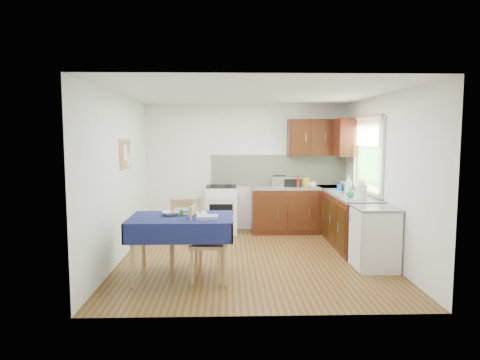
{
  "coord_description": "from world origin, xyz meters",
  "views": [
    {
      "loc": [
        -0.38,
        -6.4,
        1.88
      ],
      "look_at": [
        -0.18,
        0.34,
        1.18
      ],
      "focal_mm": 32.0,
      "sensor_mm": 36.0,
      "label": 1
    }
  ],
  "objects_px": {
    "toaster": "(279,181)",
    "sandwich_press": "(292,182)",
    "dish_rack": "(344,191)",
    "kettle": "(361,191)",
    "dining_table": "(181,224)",
    "chair_far": "(186,231)",
    "chair_near": "(204,240)"
  },
  "relations": [
    {
      "from": "sandwich_press",
      "to": "kettle",
      "type": "height_order",
      "value": "kettle"
    },
    {
      "from": "dish_rack",
      "to": "kettle",
      "type": "xyz_separation_m",
      "value": [
        0.03,
        -0.85,
        0.11
      ]
    },
    {
      "from": "dining_table",
      "to": "chair_near",
      "type": "relative_size",
      "value": 1.36
    },
    {
      "from": "chair_far",
      "to": "chair_near",
      "type": "distance_m",
      "value": 0.48
    },
    {
      "from": "sandwich_press",
      "to": "chair_near",
      "type": "bearing_deg",
      "value": -117.7
    },
    {
      "from": "chair_far",
      "to": "chair_near",
      "type": "xyz_separation_m",
      "value": [
        0.27,
        -0.39,
        -0.03
      ]
    },
    {
      "from": "toaster",
      "to": "dish_rack",
      "type": "relative_size",
      "value": 0.75
    },
    {
      "from": "chair_far",
      "to": "toaster",
      "type": "distance_m",
      "value": 2.86
    },
    {
      "from": "dining_table",
      "to": "chair_near",
      "type": "height_order",
      "value": "chair_near"
    },
    {
      "from": "sandwich_press",
      "to": "kettle",
      "type": "distance_m",
      "value": 1.92
    },
    {
      "from": "dining_table",
      "to": "chair_far",
      "type": "bearing_deg",
      "value": 70.12
    },
    {
      "from": "sandwich_press",
      "to": "kettle",
      "type": "relative_size",
      "value": 1.08
    },
    {
      "from": "chair_near",
      "to": "kettle",
      "type": "distance_m",
      "value": 2.64
    },
    {
      "from": "dining_table",
      "to": "sandwich_press",
      "type": "bearing_deg",
      "value": 39.38
    },
    {
      "from": "toaster",
      "to": "dish_rack",
      "type": "bearing_deg",
      "value": -63.21
    },
    {
      "from": "dining_table",
      "to": "dish_rack",
      "type": "distance_m",
      "value": 3.19
    },
    {
      "from": "toaster",
      "to": "kettle",
      "type": "bearing_deg",
      "value": -81.37
    },
    {
      "from": "chair_near",
      "to": "kettle",
      "type": "height_order",
      "value": "kettle"
    },
    {
      "from": "chair_near",
      "to": "kettle",
      "type": "bearing_deg",
      "value": -61.72
    },
    {
      "from": "dining_table",
      "to": "toaster",
      "type": "relative_size",
      "value": 4.66
    },
    {
      "from": "chair_far",
      "to": "chair_near",
      "type": "height_order",
      "value": "chair_far"
    },
    {
      "from": "toaster",
      "to": "sandwich_press",
      "type": "height_order",
      "value": "toaster"
    },
    {
      "from": "dining_table",
      "to": "toaster",
      "type": "height_order",
      "value": "toaster"
    },
    {
      "from": "kettle",
      "to": "dish_rack",
      "type": "bearing_deg",
      "value": 92.3
    },
    {
      "from": "dining_table",
      "to": "dish_rack",
      "type": "height_order",
      "value": "dish_rack"
    },
    {
      "from": "chair_far",
      "to": "dining_table",
      "type": "bearing_deg",
      "value": 74.29
    },
    {
      "from": "sandwich_press",
      "to": "dish_rack",
      "type": "xyz_separation_m",
      "value": [
        0.79,
        -0.89,
        -0.07
      ]
    },
    {
      "from": "toaster",
      "to": "sandwich_press",
      "type": "bearing_deg",
      "value": -17.76
    },
    {
      "from": "chair_far",
      "to": "toaster",
      "type": "xyz_separation_m",
      "value": [
        1.59,
        2.34,
        0.44
      ]
    },
    {
      "from": "dining_table",
      "to": "kettle",
      "type": "xyz_separation_m",
      "value": [
        2.68,
        0.93,
        0.32
      ]
    },
    {
      "from": "sandwich_press",
      "to": "kettle",
      "type": "bearing_deg",
      "value": -62.77
    },
    {
      "from": "chair_near",
      "to": "dish_rack",
      "type": "relative_size",
      "value": 2.56
    }
  ]
}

